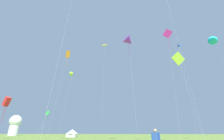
% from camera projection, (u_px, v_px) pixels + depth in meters
% --- Properties ---
extents(kite_purple_delta, '(3.63, 3.48, 22.93)m').
position_uv_depth(kite_purple_delta, '(129.00, 41.00, 35.78)').
color(kite_purple_delta, purple).
rests_on(kite_purple_delta, ground).
extents(kite_red_box, '(2.85, 1.89, 10.50)m').
position_uv_depth(kite_red_box, '(7.00, 102.00, 40.34)').
color(kite_red_box, red).
rests_on(kite_red_box, ground).
extents(kite_green_diamond, '(2.44, 1.37, 6.89)m').
position_uv_depth(kite_green_diamond, '(47.00, 114.00, 38.59)').
color(kite_green_diamond, green).
rests_on(kite_green_diamond, ground).
extents(kite_yellow_parafoil, '(2.03, 1.54, 32.16)m').
position_uv_depth(kite_yellow_parafoil, '(105.00, 46.00, 56.74)').
color(kite_yellow_parafoil, yellow).
rests_on(kite_yellow_parafoil, ground).
extents(kite_cyan_delta, '(3.15, 2.89, 24.50)m').
position_uv_depth(kite_cyan_delta, '(213.00, 39.00, 38.04)').
color(kite_cyan_delta, '#1EB7CC').
rests_on(kite_cyan_delta, ground).
extents(kite_blue_delta, '(1.90, 2.12, 33.46)m').
position_uv_depth(kite_blue_delta, '(178.00, 46.00, 58.94)').
color(kite_blue_delta, blue).
rests_on(kite_blue_delta, ground).
extents(kite_magenta_diamond, '(2.29, 1.83, 25.40)m').
position_uv_depth(kite_magenta_diamond, '(168.00, 35.00, 37.25)').
color(kite_magenta_diamond, '#E02DA3').
rests_on(kite_magenta_diamond, ground).
extents(kite_lime_diamond, '(2.87, 1.10, 16.75)m').
position_uv_depth(kite_lime_diamond, '(178.00, 59.00, 30.44)').
color(kite_lime_diamond, '#99DB2D').
rests_on(kite_lime_diamond, ground).
extents(kite_orange_box, '(2.86, 1.79, 22.53)m').
position_uv_depth(kite_orange_box, '(68.00, 54.00, 41.78)').
color(kite_orange_box, orange).
rests_on(kite_orange_box, ground).
extents(kite_lime_delta, '(2.45, 3.17, 21.65)m').
position_uv_depth(kite_lime_delta, '(72.00, 74.00, 53.65)').
color(kite_lime_delta, '#99DB2D').
rests_on(kite_lime_delta, ground).
extents(festival_tent_right, '(4.06, 4.06, 2.64)m').
position_uv_depth(festival_tent_right, '(72.00, 133.00, 55.67)').
color(festival_tent_right, white).
rests_on(festival_tent_right, ground).
extents(observatory_dome, '(6.40, 6.40, 10.80)m').
position_uv_depth(observatory_dome, '(15.00, 124.00, 84.79)').
color(observatory_dome, white).
rests_on(observatory_dome, ground).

